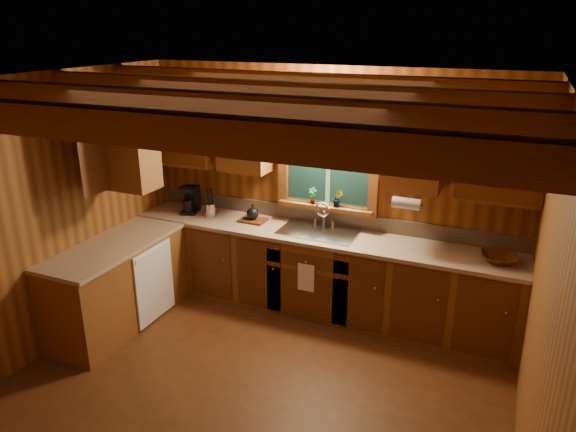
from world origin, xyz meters
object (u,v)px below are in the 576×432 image
Objects in this scene: sink at (318,236)px; wicker_basket at (499,258)px; coffee_maker at (190,199)px; cutting_board at (253,220)px.

sink is 1.81m from wicker_basket.
coffee_maker is (-1.60, 0.02, 0.20)m from sink.
coffee_maker is 3.41m from wicker_basket.
cutting_board is (-0.79, 0.03, 0.06)m from sink.
sink is 2.80× the size of cutting_board.
coffee_maker is at bearing 179.27° from sink.
sink is 2.60× the size of coffee_maker.
wicker_basket is at bearing -1.10° from sink.
coffee_maker reaches higher than sink.
sink is at bearing -1.80° from cutting_board.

